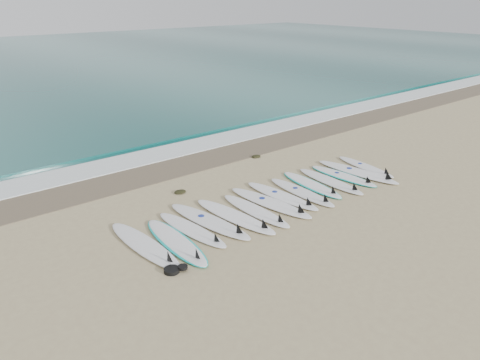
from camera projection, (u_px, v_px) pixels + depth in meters
ground at (278, 202)px, 12.55m from camera, size 120.00×120.00×0.00m
wet_sand_band at (192, 162)px, 15.49m from camera, size 120.00×1.80×0.01m
foam_band at (170, 151)px, 16.48m from camera, size 120.00×1.40×0.04m
wave_crest at (149, 141)px, 17.55m from camera, size 120.00×1.00×0.10m
surfboard_0 at (146, 246)px, 10.24m from camera, size 0.66×2.77×0.35m
surfboard_1 at (177, 242)px, 10.41m from camera, size 0.83×2.65×0.33m
surfboard_2 at (193, 230)px, 10.93m from camera, size 0.69×2.45×0.31m
surfboard_3 at (211, 221)px, 11.32m from camera, size 0.89×2.83×0.36m
surfboard_4 at (236, 217)px, 11.57m from camera, size 0.80×2.78×0.35m
surfboard_5 at (257, 211)px, 11.88m from camera, size 0.54×2.50×0.32m
surfboard_6 at (272, 203)px, 12.33m from camera, size 0.86×2.80×0.35m
surfboard_7 at (283, 196)px, 12.75m from camera, size 0.66×2.61×0.33m
surfboard_8 at (303, 192)px, 12.99m from camera, size 0.66×2.53×0.32m
surfboard_9 at (312, 185)px, 13.54m from camera, size 0.85×2.49×0.31m
surfboard_10 at (332, 182)px, 13.74m from camera, size 0.72×2.57×0.33m
surfboard_11 at (344, 176)px, 14.19m from camera, size 0.67×2.41×0.30m
surfboard_12 at (359, 172)px, 14.45m from camera, size 0.82×2.90×0.37m
surfboard_13 at (367, 167)px, 14.92m from camera, size 0.81×2.39×0.30m
seaweed_near at (180, 192)px, 13.09m from camera, size 0.35×0.27×0.07m
seaweed_far at (256, 156)px, 15.95m from camera, size 0.34×0.27×0.07m
leash_coil at (174, 270)px, 9.37m from camera, size 0.46×0.36×0.11m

